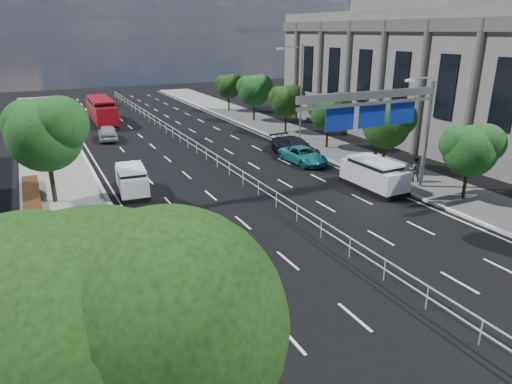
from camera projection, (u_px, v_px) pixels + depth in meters
ground at (410, 299)px, 18.38m from camera, size 160.00×160.00×0.00m
kerb_near at (199, 367)px, 14.57m from camera, size 0.25×140.00×0.15m
median_fence at (209, 156)px, 37.17m from camera, size 0.05×85.00×1.02m
hedge_near at (43, 312)px, 16.88m from camera, size 1.00×36.00×0.44m
toilet_sign at (129, 305)px, 12.78m from camera, size 1.62×0.18×4.34m
overhead_gantry at (383, 110)px, 27.81m from camera, size 10.24×0.38×7.45m
streetlight_far at (299, 86)px, 42.97m from camera, size 2.78×2.40×9.00m
civic_hall at (435, 73)px, 44.79m from camera, size 14.40×36.00×14.35m
near_tree_big at (102, 341)px, 7.69m from camera, size 5.72×5.33×7.71m
near_tree_back at (45, 131)px, 26.96m from camera, size 4.84×4.51×6.69m
far_tree_c at (471, 148)px, 27.84m from camera, size 3.52×3.28×4.94m
far_tree_d at (387, 123)px, 34.07m from camera, size 3.85×3.59×5.34m
far_tree_e at (329, 110)px, 40.44m from camera, size 3.63×3.38×5.13m
far_tree_f at (287, 100)px, 46.79m from camera, size 3.52×3.28×5.02m
far_tree_g at (254, 89)px, 53.02m from camera, size 3.96×3.69×5.45m
far_tree_h at (229, 85)px, 59.46m from camera, size 3.41×3.18×4.91m
white_minivan at (132, 181)px, 30.00m from camera, size 2.17×4.26×1.78m
red_bus at (101, 110)px, 52.62m from camera, size 2.41×9.66×2.88m
near_car_silver at (107, 132)px, 44.73m from camera, size 2.19×4.52×1.49m
near_car_dark at (102, 100)px, 64.89m from camera, size 2.40×5.37×1.71m
silver_minivan at (374, 175)px, 30.78m from camera, size 2.15×4.92×2.03m
parked_car_teal at (303, 155)px, 36.87m from camera, size 2.44×4.83×1.31m
parked_car_dark at (295, 147)px, 38.93m from camera, size 2.60×5.55×1.57m
pedestrian_a at (374, 162)px, 34.14m from camera, size 0.61×0.43×1.56m
pedestrian_b at (415, 169)px, 31.96m from camera, size 1.06×1.00×1.72m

